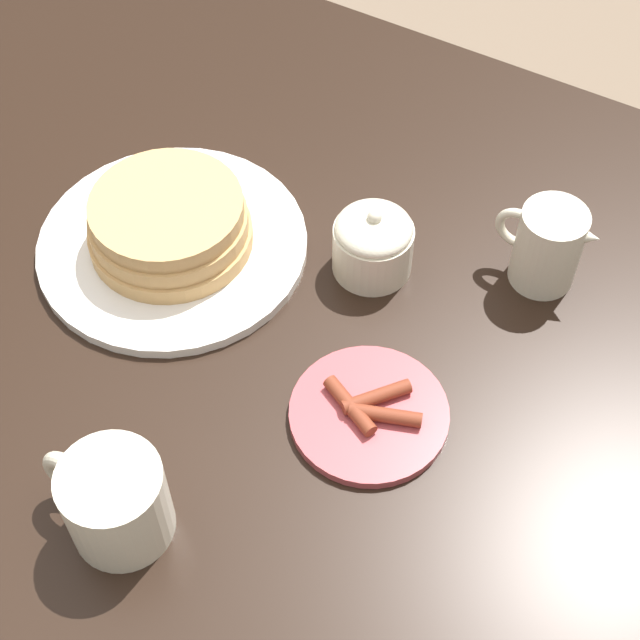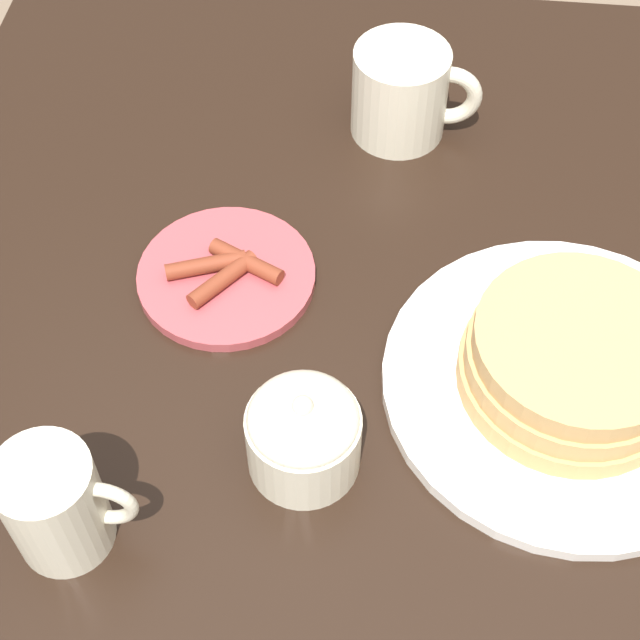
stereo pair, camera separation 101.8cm
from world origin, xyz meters
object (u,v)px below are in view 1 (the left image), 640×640
(pancake_plate, at_px, (168,230))
(creamer_pitcher, at_px, (549,245))
(sugar_bowl, at_px, (373,242))
(side_plate_bacon, at_px, (369,413))
(coffee_mug, at_px, (113,500))

(pancake_plate, height_order, creamer_pitcher, creamer_pitcher)
(pancake_plate, height_order, sugar_bowl, sugar_bowl)
(sugar_bowl, bearing_deg, side_plate_bacon, 117.46)
(sugar_bowl, bearing_deg, pancake_plate, 22.93)
(creamer_pitcher, bearing_deg, sugar_bowl, 25.73)
(side_plate_bacon, relative_size, coffee_mug, 1.24)
(side_plate_bacon, xyz_separation_m, sugar_bowl, (0.09, -0.16, 0.03))
(pancake_plate, distance_m, coffee_mug, 0.32)
(side_plate_bacon, xyz_separation_m, creamer_pitcher, (-0.07, -0.24, 0.04))
(pancake_plate, height_order, side_plate_bacon, pancake_plate)
(pancake_plate, distance_m, sugar_bowl, 0.22)
(side_plate_bacon, bearing_deg, sugar_bowl, -62.54)
(side_plate_bacon, height_order, creamer_pitcher, creamer_pitcher)
(sugar_bowl, bearing_deg, coffee_mug, 82.22)
(pancake_plate, bearing_deg, sugar_bowl, -157.07)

